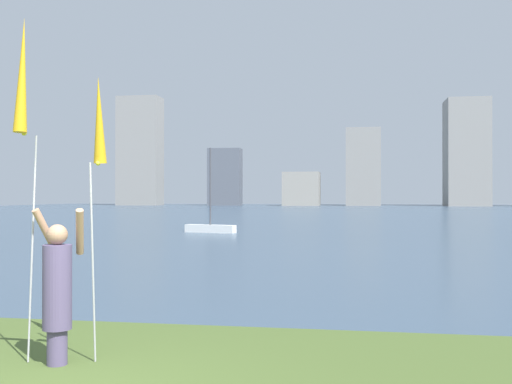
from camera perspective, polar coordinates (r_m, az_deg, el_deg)
name	(u,v)px	position (r m, az deg, el deg)	size (l,w,h in m)	color
ground	(322,217)	(56.47, 6.26, -2.36)	(120.00, 138.00, 0.12)	#475B28
person	(58,288)	(7.63, -18.34, -8.62)	(0.69, 0.51, 1.87)	#594C72
kite_flag_left	(23,82)	(7.77, -21.30, 9.67)	(0.16, 0.46, 4.16)	#B2B2B7
kite_flag_right	(99,127)	(7.68, -14.71, 5.99)	(0.16, 0.38, 3.49)	#B2B2B7
sailboat_0	(210,227)	(32.05, -4.36, -3.32)	(2.88, 1.19, 4.53)	white
skyline_tower_0	(140,151)	(115.28, -10.96, 3.82)	(7.86, 4.80, 20.38)	gray
skyline_tower_1	(225,177)	(111.25, -2.97, 1.43)	(6.05, 3.28, 10.56)	#565B66
skyline_tower_2	(302,189)	(109.81, 4.36, 0.29)	(6.54, 6.54, 6.10)	gray
skyline_tower_3	(363,167)	(111.37, 10.13, 2.32)	(6.16, 7.37, 13.99)	gray
skyline_tower_4	(466,153)	(111.32, 19.37, 3.54)	(7.13, 7.13, 18.67)	gray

